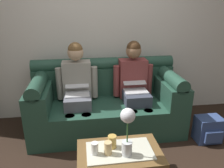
# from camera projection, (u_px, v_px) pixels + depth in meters

# --- Properties ---
(back_wall_patterned) EXTENTS (6.00, 0.12, 2.90)m
(back_wall_patterned) POSITION_uv_depth(u_px,v_px,m) (101.00, 21.00, 3.19)
(back_wall_patterned) COLOR silver
(back_wall_patterned) RESTS_ON ground_plane
(couch) EXTENTS (2.02, 0.88, 0.96)m
(couch) POSITION_uv_depth(u_px,v_px,m) (106.00, 103.00, 3.07)
(couch) COLOR #234738
(couch) RESTS_ON ground_plane
(person_left) EXTENTS (0.56, 0.67, 1.22)m
(person_left) POSITION_uv_depth(u_px,v_px,m) (77.00, 86.00, 2.92)
(person_left) COLOR #595B66
(person_left) RESTS_ON ground_plane
(person_right) EXTENTS (0.56, 0.67, 1.22)m
(person_right) POSITION_uv_depth(u_px,v_px,m) (134.00, 83.00, 3.02)
(person_right) COLOR #383D4C
(person_right) RESTS_ON ground_plane
(coffee_table) EXTENTS (0.80, 0.50, 0.38)m
(coffee_table) POSITION_uv_depth(u_px,v_px,m) (119.00, 156.00, 2.10)
(coffee_table) COLOR brown
(coffee_table) RESTS_ON ground_plane
(flower_vase) EXTENTS (0.13, 0.13, 0.47)m
(flower_vase) POSITION_uv_depth(u_px,v_px,m) (127.00, 128.00, 1.92)
(flower_vase) COLOR silver
(flower_vase) RESTS_ON coffee_table
(cup_near_left) EXTENTS (0.08, 0.08, 0.13)m
(cup_near_left) POSITION_uv_depth(u_px,v_px,m) (112.00, 142.00, 2.10)
(cup_near_left) COLOR gold
(cup_near_left) RESTS_ON coffee_table
(cup_near_right) EXTENTS (0.07, 0.07, 0.13)m
(cup_near_right) POSITION_uv_depth(u_px,v_px,m) (108.00, 148.00, 2.01)
(cup_near_right) COLOR #DBB77A
(cup_near_right) RESTS_ON coffee_table
(cup_far_center) EXTENTS (0.07, 0.07, 0.12)m
(cup_far_center) POSITION_uv_depth(u_px,v_px,m) (95.00, 148.00, 2.01)
(cup_far_center) COLOR white
(cup_far_center) RESTS_ON coffee_table
(backpack_right) EXTENTS (0.32, 0.27, 0.33)m
(backpack_right) POSITION_uv_depth(u_px,v_px,m) (208.00, 130.00, 2.82)
(backpack_right) COLOR #33477A
(backpack_right) RESTS_ON ground_plane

